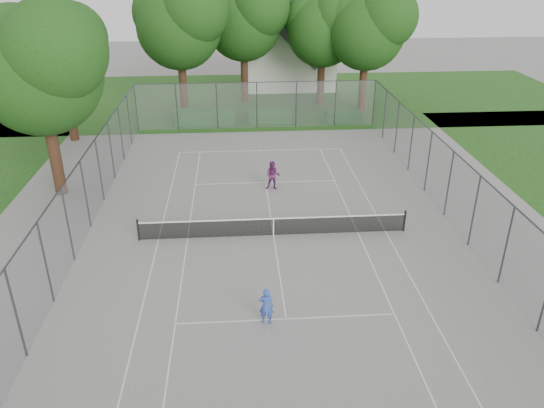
{
  "coord_description": "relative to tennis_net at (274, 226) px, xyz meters",
  "views": [
    {
      "loc": [
        -1.67,
        -22.25,
        12.51
      ],
      "look_at": [
        0.0,
        1.0,
        1.2
      ],
      "focal_mm": 35.0,
      "sensor_mm": 36.0,
      "label": 1
    }
  ],
  "objects": [
    {
      "name": "hedge_mid",
      "position": [
        1.08,
        18.27,
        0.02
      ],
      "size": [
        3.4,
        0.97,
        1.07
      ],
      "primitive_type": "cube",
      "color": "#194E1A",
      "rests_on": "ground"
    },
    {
      "name": "tree_far_left",
      "position": [
        -5.72,
        21.13,
        6.97
      ],
      "size": [
        7.57,
        6.91,
        10.89
      ],
      "color": "#341D13",
      "rests_on": "ground"
    },
    {
      "name": "tennis_net",
      "position": [
        0.0,
        0.0,
        0.0
      ],
      "size": [
        12.87,
        0.1,
        1.1
      ],
      "color": "black",
      "rests_on": "ground"
    },
    {
      "name": "woman_player",
      "position": [
        0.37,
        5.44,
        0.33
      ],
      "size": [
        0.93,
        0.8,
        1.68
      ],
      "primitive_type": "imported",
      "rotation": [
        0.0,
        0.0,
        -0.22
      ],
      "color": "#622058",
      "rests_on": "ground"
    },
    {
      "name": "court_markings",
      "position": [
        0.0,
        0.0,
        -0.5
      ],
      "size": [
        11.03,
        23.83,
        0.01
      ],
      "color": "silver",
      "rests_on": "ground"
    },
    {
      "name": "hedge_left",
      "position": [
        -4.01,
        18.27,
        0.06
      ],
      "size": [
        4.58,
        1.37,
        1.15
      ],
      "primitive_type": "cube",
      "color": "#194E1A",
      "rests_on": "ground"
    },
    {
      "name": "tree_side_back",
      "position": [
        -13.18,
        15.08,
        6.04
      ],
      "size": [
        6.63,
        6.05,
        9.53
      ],
      "color": "#341D13",
      "rests_on": "ground"
    },
    {
      "name": "tree_side_front",
      "position": [
        -11.48,
        5.67,
        6.74
      ],
      "size": [
        7.34,
        6.7,
        10.56
      ],
      "color": "#341D13",
      "rests_on": "ground"
    },
    {
      "name": "girl_player",
      "position": [
        -0.75,
        -6.54,
        0.23
      ],
      "size": [
        0.6,
        0.45,
        1.48
      ],
      "primitive_type": "imported",
      "rotation": [
        0.0,
        0.0,
        2.95
      ],
      "color": "#2E4EAE",
      "rests_on": "ground"
    },
    {
      "name": "tree_far_midright",
      "position": [
        5.95,
        23.31,
        6.16
      ],
      "size": [
        6.75,
        6.17,
        9.71
      ],
      "color": "#341D13",
      "rests_on": "ground"
    },
    {
      "name": "perimeter_fence",
      "position": [
        0.0,
        0.0,
        1.3
      ],
      "size": [
        18.08,
        34.08,
        3.52
      ],
      "color": "#38383D",
      "rests_on": "ground"
    },
    {
      "name": "house",
      "position": [
        3.82,
        30.52,
        3.68
      ],
      "size": [
        8.37,
        6.49,
        10.43
      ],
      "color": "silver",
      "rests_on": "ground"
    },
    {
      "name": "tree_far_right",
      "position": [
        9.12,
        21.0,
        6.45
      ],
      "size": [
        7.05,
        6.44,
        10.14
      ],
      "color": "#341D13",
      "rests_on": "ground"
    },
    {
      "name": "tree_far_midleft",
      "position": [
        -0.63,
        24.72,
        6.8
      ],
      "size": [
        7.4,
        6.76,
        10.64
      ],
      "color": "#341D13",
      "rests_on": "ground"
    },
    {
      "name": "hedge_right",
      "position": [
        6.92,
        18.0,
        -0.09
      ],
      "size": [
        2.8,
        1.03,
        0.84
      ],
      "primitive_type": "cube",
      "color": "#194E1A",
      "rests_on": "ground"
    },
    {
      "name": "grass_far",
      "position": [
        0.0,
        26.0,
        -0.51
      ],
      "size": [
        60.0,
        20.0,
        0.0
      ],
      "primitive_type": "cube",
      "color": "#1D4614",
      "rests_on": "ground"
    },
    {
      "name": "ground",
      "position": [
        0.0,
        0.0,
        -0.51
      ],
      "size": [
        120.0,
        120.0,
        0.0
      ],
      "primitive_type": "plane",
      "color": "slate",
      "rests_on": "ground"
    }
  ]
}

